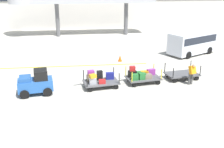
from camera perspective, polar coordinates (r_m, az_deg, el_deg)
name	(u,v)px	position (r m, az deg, el deg)	size (l,w,h in m)	color
ground_plane	(102,106)	(15.64, -2.09, -6.68)	(120.00, 120.00, 0.00)	#B2ADA0
apron_lead_line	(51,67)	(22.81, -12.76, 1.49)	(16.05, 0.20, 0.01)	yellow
baggage_tug	(36,83)	(17.50, -15.72, -1.80)	(2.24, 1.49, 1.58)	#2659A5
baggage_cart_lead	(99,79)	(18.01, -2.78, -1.15)	(3.07, 1.72, 1.15)	#4C4C4F
baggage_cart_middle	(141,76)	(18.86, 6.20, -0.35)	(3.07, 1.72, 1.17)	#4C4C4F
baggage_cart_tail	(182,74)	(20.19, 14.47, -0.03)	(3.07, 1.72, 1.10)	#4C4C4F
baggage_handler	(192,73)	(19.05, 16.45, 0.25)	(0.51, 0.52, 1.56)	#4C4C4C
shuttle_van	(192,41)	(26.81, 16.56, 6.59)	(5.14, 3.87, 2.10)	silver
safety_cone_near	(39,70)	(21.30, -15.13, 0.75)	(0.36, 0.36, 0.55)	#EA590F
safety_cone_far	(120,58)	(23.68, 1.70, 3.33)	(0.36, 0.36, 0.55)	#EA590F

